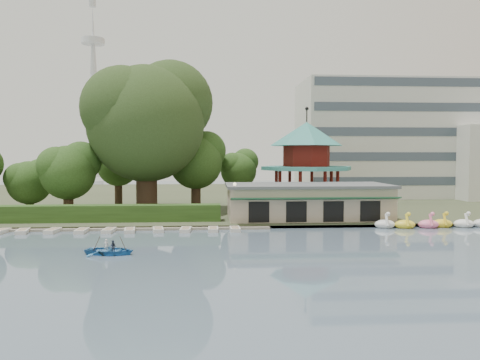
{
  "coord_description": "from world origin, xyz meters",
  "views": [
    {
      "loc": [
        -1.27,
        -30.78,
        7.56
      ],
      "look_at": [
        2.0,
        18.0,
        5.0
      ],
      "focal_mm": 35.0,
      "sensor_mm": 36.0,
      "label": 1
    }
  ],
  "objects": [
    {
      "name": "swan_boats",
      "position": [
        23.5,
        16.6,
        0.4
      ],
      "size": [
        14.64,
        2.13,
        1.92
      ],
      "color": "white",
      "rests_on": "ground"
    },
    {
      "name": "lamp_post",
      "position": [
        1.5,
        19.0,
        3.34
      ],
      "size": [
        0.36,
        0.36,
        4.28
      ],
      "color": "black",
      "rests_on": "shore"
    },
    {
      "name": "small_trees",
      "position": [
        -14.33,
        30.74,
        6.12
      ],
      "size": [
        39.29,
        16.3,
        10.5
      ],
      "color": "#3A281C",
      "rests_on": "shore"
    },
    {
      "name": "ground_plane",
      "position": [
        0.0,
        0.0,
        0.0
      ],
      "size": [
        220.0,
        220.0,
        0.0
      ],
      "primitive_type": "plane",
      "color": "slate",
      "rests_on": "ground"
    },
    {
      "name": "dock",
      "position": [
        -12.0,
        17.2,
        0.12
      ],
      "size": [
        34.0,
        1.6,
        0.24
      ],
      "primitive_type": "cube",
      "color": "gray",
      "rests_on": "ground"
    },
    {
      "name": "shore",
      "position": [
        0.0,
        52.0,
        0.2
      ],
      "size": [
        220.0,
        70.0,
        0.4
      ],
      "primitive_type": "cube",
      "color": "#424930",
      "rests_on": "ground"
    },
    {
      "name": "big_tree",
      "position": [
        -8.8,
        28.23,
        12.44
      ],
      "size": [
        15.85,
        14.77,
        19.36
      ],
      "color": "#3A281C",
      "rests_on": "shore"
    },
    {
      "name": "embankment",
      "position": [
        0.0,
        17.3,
        0.15
      ],
      "size": [
        220.0,
        0.6,
        0.3
      ],
      "primitive_type": "cube",
      "color": "gray",
      "rests_on": "ground"
    },
    {
      "name": "pavilion",
      "position": [
        12.0,
        32.0,
        7.48
      ],
      "size": [
        12.4,
        12.4,
        13.5
      ],
      "color": "tan",
      "rests_on": "shore"
    },
    {
      "name": "hedge",
      "position": [
        -15.0,
        20.5,
        1.3
      ],
      "size": [
        30.0,
        2.0,
        1.8
      ],
      "primitive_type": "cube",
      "color": "#2E4F1C",
      "rests_on": "shore"
    },
    {
      "name": "office_building",
      "position": [
        32.67,
        49.0,
        9.73
      ],
      "size": [
        38.0,
        18.0,
        20.0
      ],
      "color": "silver",
      "rests_on": "shore"
    },
    {
      "name": "boathouse",
      "position": [
        10.0,
        21.97,
        2.37
      ],
      "size": [
        18.6,
        9.39,
        3.9
      ],
      "color": "tan",
      "rests_on": "shore"
    },
    {
      "name": "rowboat_with_passengers",
      "position": [
        -8.86,
        5.29,
        0.55
      ],
      "size": [
        5.96,
        4.81,
        2.01
      ],
      "color": "teal",
      "rests_on": "ground"
    },
    {
      "name": "broadcast_tower",
      "position": [
        -42.0,
        140.0,
        33.98
      ],
      "size": [
        8.0,
        8.0,
        96.0
      ],
      "color": "silver",
      "rests_on": "ground"
    },
    {
      "name": "moored_rowboats",
      "position": [
        -12.69,
        15.78,
        0.18
      ],
      "size": [
        29.31,
        2.68,
        0.36
      ],
      "color": "silver",
      "rests_on": "ground"
    }
  ]
}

